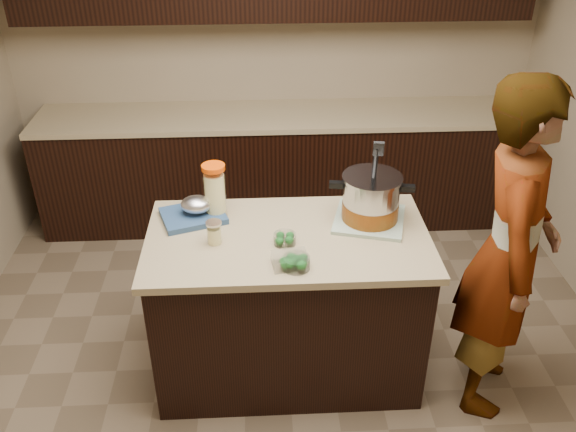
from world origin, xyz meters
name	(u,v)px	position (x,y,z in m)	size (l,w,h in m)	color
ground_plane	(288,364)	(0.00, 0.00, 0.00)	(4.00, 4.00, 0.00)	brown
room_shell	(288,82)	(0.00, 0.00, 1.71)	(4.04, 4.04, 2.72)	tan
back_cabinets	(276,106)	(0.00, 1.74, 0.94)	(3.60, 0.63, 2.33)	black
island	(288,304)	(0.00, 0.00, 0.45)	(1.46, 0.81, 0.90)	black
dish_towel	(369,219)	(0.44, 0.13, 0.91)	(0.36, 0.36, 0.02)	#578261
stock_pot	(371,201)	(0.44, 0.13, 1.02)	(0.44, 0.36, 0.45)	#B7B7BC
lemonade_pitcher	(215,193)	(-0.38, 0.22, 1.04)	(0.14, 0.14, 0.30)	#F0E592
mason_jar	(214,233)	(-0.37, -0.04, 0.96)	(0.10, 0.10, 0.13)	#F0E592
broccoli_tub_left	(285,239)	(-0.02, -0.07, 0.92)	(0.15, 0.15, 0.05)	silver
broccoli_tub_right	(296,263)	(0.02, -0.28, 0.93)	(0.16, 0.16, 0.06)	silver
broccoli_tub_rect	(290,261)	(0.00, -0.26, 0.93)	(0.18, 0.14, 0.06)	silver
blue_tray	(195,211)	(-0.49, 0.20, 0.94)	(0.39, 0.35, 0.12)	navy
person	(509,254)	(1.07, -0.22, 0.91)	(0.66, 0.43, 1.81)	gray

